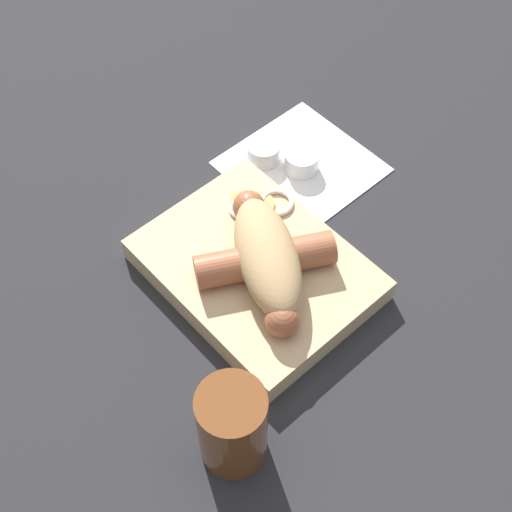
{
  "coord_description": "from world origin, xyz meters",
  "views": [
    {
      "loc": [
        -0.32,
        0.29,
        0.65
      ],
      "look_at": [
        0.0,
        0.0,
        0.04
      ],
      "focal_mm": 50.0,
      "sensor_mm": 36.0,
      "label": 1
    }
  ],
  "objects_px": {
    "sausage": "(265,260)",
    "condiment_cup_near": "(301,162)",
    "bread_roll": "(269,256)",
    "food_tray": "(256,269)",
    "condiment_cup_far": "(264,153)",
    "drink_glass": "(232,427)"
  },
  "relations": [
    {
      "from": "condiment_cup_far",
      "to": "condiment_cup_near",
      "type": "bearing_deg",
      "value": -151.11
    },
    {
      "from": "bread_roll",
      "to": "condiment_cup_near",
      "type": "relative_size",
      "value": 3.88
    },
    {
      "from": "sausage",
      "to": "condiment_cup_near",
      "type": "height_order",
      "value": "sausage"
    },
    {
      "from": "sausage",
      "to": "condiment_cup_near",
      "type": "xyz_separation_m",
      "value": [
        0.09,
        -0.15,
        -0.04
      ]
    },
    {
      "from": "drink_glass",
      "to": "sausage",
      "type": "bearing_deg",
      "value": -51.43
    },
    {
      "from": "bread_roll",
      "to": "drink_glass",
      "type": "distance_m",
      "value": 0.18
    },
    {
      "from": "food_tray",
      "to": "condiment_cup_near",
      "type": "relative_size",
      "value": 5.65
    },
    {
      "from": "bread_roll",
      "to": "sausage",
      "type": "distance_m",
      "value": 0.01
    },
    {
      "from": "sausage",
      "to": "condiment_cup_far",
      "type": "bearing_deg",
      "value": -42.19
    },
    {
      "from": "bread_roll",
      "to": "drink_glass",
      "type": "height_order",
      "value": "drink_glass"
    },
    {
      "from": "sausage",
      "to": "condiment_cup_far",
      "type": "xyz_separation_m",
      "value": [
        0.14,
        -0.12,
        -0.04
      ]
    },
    {
      "from": "sausage",
      "to": "drink_glass",
      "type": "relative_size",
      "value": 1.57
    },
    {
      "from": "sausage",
      "to": "condiment_cup_far",
      "type": "relative_size",
      "value": 3.9
    },
    {
      "from": "bread_roll",
      "to": "condiment_cup_near",
      "type": "height_order",
      "value": "bread_roll"
    },
    {
      "from": "bread_roll",
      "to": "sausage",
      "type": "xyz_separation_m",
      "value": [
        0.0,
        0.0,
        -0.01
      ]
    },
    {
      "from": "bread_roll",
      "to": "condiment_cup_near",
      "type": "distance_m",
      "value": 0.18
    },
    {
      "from": "sausage",
      "to": "drink_glass",
      "type": "height_order",
      "value": "drink_glass"
    },
    {
      "from": "food_tray",
      "to": "condiment_cup_far",
      "type": "relative_size",
      "value": 5.65
    },
    {
      "from": "condiment_cup_far",
      "to": "bread_roll",
      "type": "bearing_deg",
      "value": 138.94
    },
    {
      "from": "food_tray",
      "to": "drink_glass",
      "type": "bearing_deg",
      "value": 131.73
    },
    {
      "from": "condiment_cup_far",
      "to": "drink_glass",
      "type": "distance_m",
      "value": 0.37
    },
    {
      "from": "sausage",
      "to": "bread_roll",
      "type": "bearing_deg",
      "value": -153.45
    }
  ]
}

